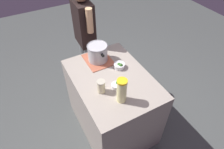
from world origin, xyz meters
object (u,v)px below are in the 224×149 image
object	(u,v)px
cooking_pot	(97,52)
mason_jar	(101,86)
broccoli_bowl_front	(119,66)
person_cook	(85,38)
broccoli_bowl_center	(117,85)
lemonade_pitcher	(122,90)

from	to	relation	value
cooking_pot	mason_jar	xyz separation A→B (m)	(-0.46, 0.18, -0.04)
cooking_pot	mason_jar	bearing A→B (deg)	158.51
broccoli_bowl_front	person_cook	distance (m)	0.74
cooking_pot	broccoli_bowl_front	distance (m)	0.30
person_cook	cooking_pot	bearing A→B (deg)	174.27
cooking_pot	broccoli_bowl_center	bearing A→B (deg)	178.58
mason_jar	broccoli_bowl_front	size ratio (longest dim) A/B	1.11
broccoli_bowl_center	mason_jar	bearing A→B (deg)	83.15
broccoli_bowl_center	broccoli_bowl_front	bearing A→B (deg)	-34.51
lemonade_pitcher	mason_jar	distance (m)	0.23
lemonade_pitcher	person_cook	distance (m)	1.16
lemonade_pitcher	mason_jar	size ratio (longest dim) A/B	1.88
person_cook	lemonade_pitcher	bearing A→B (deg)	174.40
broccoli_bowl_center	person_cook	size ratio (longest dim) A/B	0.07
mason_jar	broccoli_bowl_front	world-z (taller)	mason_jar
mason_jar	broccoli_bowl_center	world-z (taller)	mason_jar
person_cook	broccoli_bowl_center	bearing A→B (deg)	176.39
lemonade_pitcher	broccoli_bowl_front	xyz separation A→B (m)	(0.41, -0.22, -0.10)
cooking_pot	person_cook	xyz separation A→B (m)	(0.50, -0.05, -0.11)
lemonade_pitcher	person_cook	bearing A→B (deg)	-5.60
lemonade_pitcher	broccoli_bowl_center	xyz separation A→B (m)	(0.17, -0.05, -0.10)
lemonade_pitcher	broccoli_bowl_center	size ratio (longest dim) A/B	2.50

